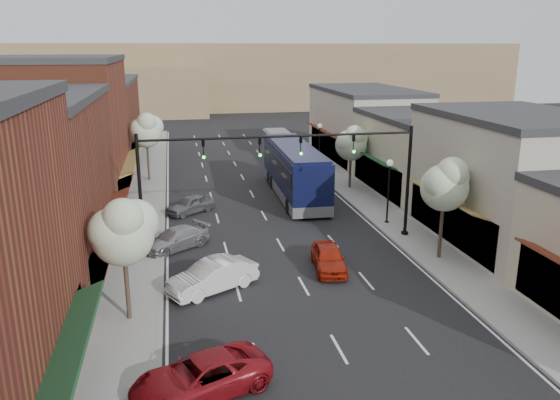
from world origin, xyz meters
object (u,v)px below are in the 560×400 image
tree_right_near (446,183)px  red_hatchback (329,258)px  signal_mast_left (182,174)px  tree_left_near (123,230)px  tree_right_far (352,142)px  parked_car_c (176,239)px  coach_bus (294,170)px  lamp_post_far (320,138)px  parked_car_b (212,276)px  lamp_post_near (389,181)px  parked_car_d (190,204)px  parked_car_a (200,377)px  signal_mast_right (372,166)px  tree_left_far (147,130)px

tree_right_near → red_hatchback: tree_right_near is taller
signal_mast_left → tree_left_near: size_ratio=1.44×
signal_mast_left → tree_right_far: (13.97, 11.95, -0.63)m
signal_mast_left → parked_car_c: 4.07m
coach_bus → lamp_post_far: bearing=65.1°
lamp_post_far → tree_left_near: bearing=-119.8°
tree_left_near → signal_mast_left: bearing=71.9°
tree_right_far → tree_left_near: tree_left_near is taller
tree_right_near → parked_car_b: bearing=-173.0°
lamp_post_near → parked_car_c: (-14.00, -1.97, -2.38)m
signal_mast_left → tree_right_far: 18.39m
red_hatchback → parked_car_b: (-6.29, -1.42, 0.07)m
parked_car_b → parked_car_d: 13.28m
tree_left_near → lamp_post_far: bearing=60.2°
lamp_post_near → parked_car_a: lamp_post_near is taller
tree_right_far → parked_car_a: size_ratio=1.11×
lamp_post_near → parked_car_b: 14.90m
signal_mast_left → parked_car_b: size_ratio=1.79×
tree_left_near → red_hatchback: (10.05, 3.86, -3.54)m
signal_mast_left → lamp_post_near: size_ratio=1.85×
tree_right_far → red_hatchback: (-6.55, -16.14, -3.31)m
tree_right_near → parked_car_d: (-13.42, 11.70, -3.81)m
signal_mast_left → tree_right_near: (13.97, -4.05, -0.17)m
lamp_post_near → parked_car_b: (-12.29, -8.12, -2.25)m
tree_right_near → lamp_post_far: size_ratio=1.34×
coach_bus → parked_car_c: 13.99m
lamp_post_near → red_hatchback: 9.29m
signal_mast_right → coach_bus: signal_mast_right is taller
signal_mast_right → lamp_post_near: bearing=48.9°
parked_car_a → coach_bus: bearing=139.0°
signal_mast_right → parked_car_d: signal_mast_right is taller
tree_right_far → lamp_post_far: size_ratio=1.22×
coach_bus → tree_right_far: bearing=14.7°
tree_left_far → lamp_post_near: (16.05, -15.44, -1.60)m
signal_mast_left → tree_right_near: bearing=-16.2°
red_hatchback → parked_car_a: bearing=-120.0°
lamp_post_near → tree_right_far: bearing=86.7°
parked_car_a → tree_left_far: bearing=163.5°
parked_car_c → parked_car_a: bearing=-33.2°
tree_left_far → red_hatchback: size_ratio=1.53×
tree_right_near → tree_left_far: 27.56m
coach_bus → parked_car_b: (-7.75, -16.35, -1.35)m
signal_mast_right → red_hatchback: size_ratio=2.05×
signal_mast_left → parked_car_a: (0.09, -13.87, -3.95)m
lamp_post_far → parked_car_b: (-12.29, -25.62, -2.25)m
tree_right_far → parked_car_b: (-12.84, -17.57, -3.23)m
red_hatchback → lamp_post_near: bearing=55.4°
parked_car_d → lamp_post_far: bearing=97.0°
parked_car_b → parked_car_d: bearing=153.4°
lamp_post_far → lamp_post_near: bearing=-90.0°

